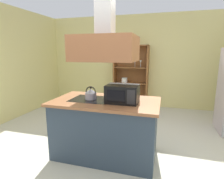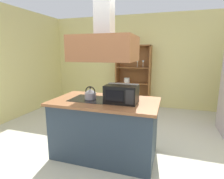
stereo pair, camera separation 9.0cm
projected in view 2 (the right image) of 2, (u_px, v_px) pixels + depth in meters
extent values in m
plane|color=beige|center=(120.00, 156.00, 2.93)|extent=(7.80, 7.80, 0.00)
cube|color=#E3D788|center=(147.00, 62.00, 5.45)|extent=(6.00, 0.12, 2.70)
cube|color=#2E3C4D|center=(105.00, 129.00, 2.90)|extent=(1.54, 0.85, 0.86)
cube|color=#925A37|center=(105.00, 101.00, 2.81)|extent=(1.62, 0.93, 0.04)
cube|color=black|center=(90.00, 99.00, 2.88)|extent=(0.60, 0.48, 0.00)
cube|color=#9E5F39|center=(105.00, 49.00, 2.65)|extent=(0.90, 0.70, 0.36)
cube|color=#BDBDBC|center=(104.00, 4.00, 2.53)|extent=(0.24, 0.24, 0.85)
cube|color=brown|center=(118.00, 76.00, 5.55)|extent=(0.04, 0.40, 1.83)
cube|color=brown|center=(150.00, 77.00, 5.26)|extent=(0.04, 0.40, 1.83)
cube|color=brown|center=(134.00, 46.00, 5.23)|extent=(1.01, 0.40, 0.03)
cube|color=brown|center=(133.00, 105.00, 5.58)|extent=(1.01, 0.40, 0.08)
cube|color=brown|center=(134.00, 76.00, 5.58)|extent=(1.01, 0.02, 1.83)
cube|color=brown|center=(133.00, 83.00, 5.44)|extent=(0.93, 0.36, 0.02)
cube|color=brown|center=(133.00, 67.00, 5.35)|extent=(0.93, 0.36, 0.02)
cylinder|color=white|center=(127.00, 82.00, 5.44)|extent=(0.18, 0.18, 0.05)
cylinder|color=white|center=(127.00, 80.00, 5.43)|extent=(0.17, 0.17, 0.05)
cylinder|color=white|center=(127.00, 79.00, 5.43)|extent=(0.16, 0.16, 0.05)
cylinder|color=silver|center=(137.00, 65.00, 5.26)|extent=(0.01, 0.01, 0.12)
cone|color=silver|center=(137.00, 62.00, 5.24)|extent=(0.07, 0.07, 0.08)
cylinder|color=silver|center=(143.00, 65.00, 5.22)|extent=(0.01, 0.01, 0.12)
cone|color=silver|center=(143.00, 62.00, 5.20)|extent=(0.07, 0.07, 0.08)
cylinder|color=#B9B3C3|center=(90.00, 96.00, 2.87)|extent=(0.18, 0.18, 0.10)
cone|color=#AEB6C3|center=(90.00, 91.00, 2.85)|extent=(0.17, 0.17, 0.06)
sphere|color=black|center=(90.00, 88.00, 2.85)|extent=(0.03, 0.03, 0.03)
torus|color=black|center=(90.00, 92.00, 2.86)|extent=(0.17, 0.02, 0.17)
cube|color=tan|center=(117.00, 96.00, 3.06)|extent=(0.37, 0.28, 0.02)
cube|color=black|center=(122.00, 94.00, 2.66)|extent=(0.46, 0.34, 0.26)
cube|color=black|center=(114.00, 96.00, 2.51)|extent=(0.26, 0.01, 0.17)
cube|color=#262628|center=(130.00, 97.00, 2.45)|extent=(0.11, 0.01, 0.20)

